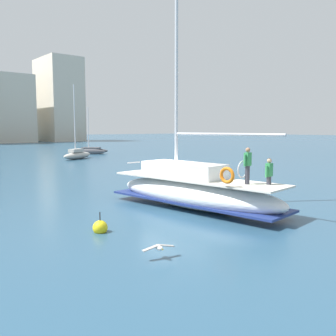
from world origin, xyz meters
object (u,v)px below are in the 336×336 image
moored_sloop_near (77,154)px  moored_sloop_far (91,150)px  main_sailboat (193,189)px  seagull (159,247)px  mooring_buoy (100,228)px

moored_sloop_near → moored_sloop_far: moored_sloop_near is taller
main_sailboat → moored_sloop_far: (14.76, 37.78, -0.34)m
moored_sloop_far → main_sailboat: bearing=-111.3°
moored_sloop_near → seagull: size_ratio=9.05×
mooring_buoy → main_sailboat: bearing=8.0°
moored_sloop_far → seagull: size_ratio=6.86×
moored_sloop_far → moored_sloop_near: bearing=-128.5°
mooring_buoy → moored_sloop_near: bearing=65.2°
moored_sloop_near → seagull: 37.52m
mooring_buoy → moored_sloop_far: bearing=62.2°
moored_sloop_far → seagull: moored_sloop_far is taller
moored_sloop_far → seagull: (-20.41, -42.16, -0.22)m
seagull → mooring_buoy: 3.60m
seagull → mooring_buoy: (0.07, 3.60, -0.18)m
seagull → moored_sloop_near: bearing=67.4°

